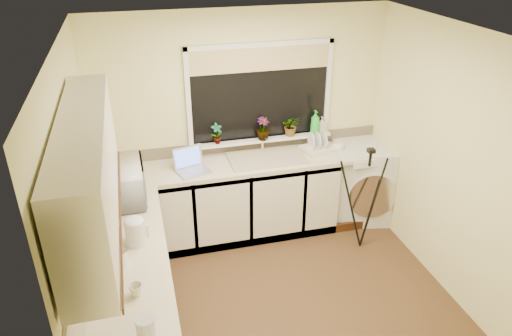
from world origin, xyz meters
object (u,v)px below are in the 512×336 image
object	(u,v)px
tripod	(365,200)
washing_machine	(360,181)
steel_jar	(122,257)
laptop	(191,165)
microwave	(122,183)
glass_jug	(146,329)
dish_rack	(318,149)
soap_bottle_clear	(322,124)
plant_d	(291,126)
plant_c	(263,129)
kettle	(135,232)
cup_back	(338,147)
soap_bottle_green	(315,122)
cup_left	(136,290)
plant_a	(217,134)

from	to	relation	value
tripod	washing_machine	bearing A→B (deg)	45.17
steel_jar	laptop	bearing A→B (deg)	62.99
microwave	glass_jug	bearing A→B (deg)	-177.46
dish_rack	soap_bottle_clear	xyz separation A→B (m)	(0.10, 0.18, 0.21)
washing_machine	plant_d	bearing A→B (deg)	178.23
tripod	glass_jug	bearing A→B (deg)	-167.48
laptop	plant_d	size ratio (longest dim) A/B	1.66
plant_c	kettle	bearing A→B (deg)	-135.61
laptop	cup_back	size ratio (longest dim) A/B	2.89
washing_machine	laptop	size ratio (longest dim) A/B	2.40
laptop	kettle	distance (m)	1.31
kettle	cup_back	size ratio (longest dim) A/B	1.58
soap_bottle_green	steel_jar	bearing A→B (deg)	-142.55
steel_jar	cup_left	distance (m)	0.38
washing_machine	steel_jar	world-z (taller)	steel_jar
plant_a	soap_bottle_clear	size ratio (longest dim) A/B	1.27
steel_jar	tripod	bearing A→B (deg)	19.26
washing_machine	laptop	world-z (taller)	laptop
plant_a	soap_bottle_green	xyz separation A→B (m)	(1.12, -0.00, 0.02)
dish_rack	plant_a	xyz separation A→B (m)	(-1.11, 0.16, 0.24)
glass_jug	plant_d	distance (m)	3.04
kettle	plant_c	bearing A→B (deg)	44.39
tripod	laptop	bearing A→B (deg)	139.69
plant_a	tripod	bearing A→B (deg)	-29.63
laptop	tripod	xyz separation A→B (m)	(1.74, -0.54, -0.37)
soap_bottle_clear	microwave	bearing A→B (deg)	-162.63
kettle	plant_a	distance (m)	1.71
laptop	glass_jug	distance (m)	2.27
washing_machine	cup_left	size ratio (longest dim) A/B	9.76
laptop	plant_a	distance (m)	0.47
microwave	soap_bottle_green	world-z (taller)	soap_bottle_green
glass_jug	plant_d	world-z (taller)	plant_d
plant_d	soap_bottle_clear	size ratio (longest dim) A/B	1.26
soap_bottle_clear	cup_left	size ratio (longest dim) A/B	1.94
kettle	soap_bottle_green	bearing A→B (deg)	34.66
microwave	plant_d	bearing A→B (deg)	-70.26
plant_d	soap_bottle_clear	world-z (taller)	plant_d
steel_jar	microwave	bearing A→B (deg)	88.60
dish_rack	tripod	size ratio (longest dim) A/B	0.31
dish_rack	microwave	bearing A→B (deg)	-179.94
washing_machine	steel_jar	bearing A→B (deg)	-138.11
steel_jar	soap_bottle_clear	distance (m)	2.81
plant_c	soap_bottle_green	distance (m)	0.61
steel_jar	plant_a	distance (m)	1.97
kettle	soap_bottle_clear	bearing A→B (deg)	33.84
washing_machine	dish_rack	size ratio (longest dim) A/B	2.51
kettle	cup_left	size ratio (longest dim) A/B	2.23
glass_jug	laptop	bearing A→B (deg)	75.22
glass_jug	soap_bottle_clear	xyz separation A→B (m)	(2.12, 2.47, 0.15)
laptop	glass_jug	size ratio (longest dim) A/B	2.18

